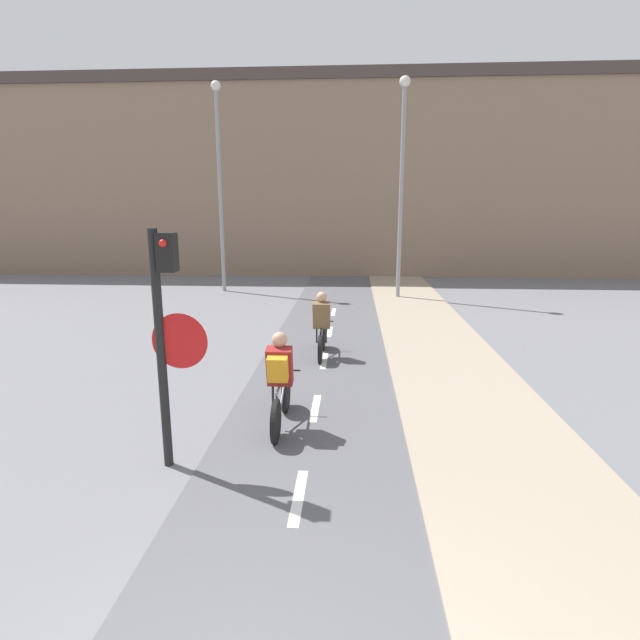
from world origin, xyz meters
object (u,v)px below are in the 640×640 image
at_px(street_lamp_far, 219,168).
at_px(cyclist_far, 322,327).
at_px(traffic_light_pole, 166,323).
at_px(street_lamp_sidewalk, 402,168).
at_px(cyclist_near, 280,382).

distance_m(street_lamp_far, cyclist_far, 10.23).
height_order(traffic_light_pole, cyclist_far, traffic_light_pole).
relative_size(street_lamp_far, street_lamp_sidewalk, 1.03).
bearing_deg(cyclist_far, traffic_light_pole, -107.84).
xyz_separation_m(street_lamp_far, cyclist_far, (4.28, -8.44, -3.88)).
distance_m(cyclist_near, cyclist_far, 3.61).
xyz_separation_m(traffic_light_pole, cyclist_near, (1.15, 1.16, -1.11)).
distance_m(traffic_light_pole, cyclist_far, 5.12).
xyz_separation_m(street_lamp_far, street_lamp_sidewalk, (6.53, -1.12, -0.11)).
xyz_separation_m(traffic_light_pole, cyclist_far, (1.53, 4.75, -1.16)).
relative_size(street_lamp_sidewalk, cyclist_near, 4.43).
height_order(traffic_light_pole, street_lamp_sidewalk, street_lamp_sidewalk).
bearing_deg(cyclist_far, street_lamp_far, 116.88).
bearing_deg(street_lamp_far, street_lamp_sidewalk, -9.72).
distance_m(traffic_light_pole, street_lamp_sidewalk, 12.92).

